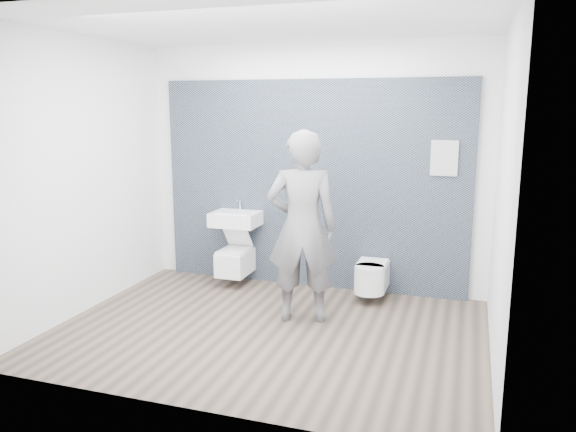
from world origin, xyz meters
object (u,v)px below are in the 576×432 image
(toilet_square, at_px, (235,260))
(visitor, at_px, (302,227))
(washbasin, at_px, (236,219))
(toilet_rounded, at_px, (371,277))

(toilet_square, relative_size, visitor, 0.31)
(washbasin, bearing_deg, toilet_rounded, -2.70)
(washbasin, bearing_deg, visitor, -38.57)
(toilet_square, height_order, visitor, visitor)
(toilet_rounded, xyz_separation_m, visitor, (-0.56, -0.78, 0.68))
(toilet_square, distance_m, toilet_rounded, 1.64)
(washbasin, height_order, toilet_rounded, washbasin)
(toilet_square, bearing_deg, visitor, -37.46)
(toilet_rounded, relative_size, visitor, 0.30)
(visitor, bearing_deg, toilet_square, -52.86)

